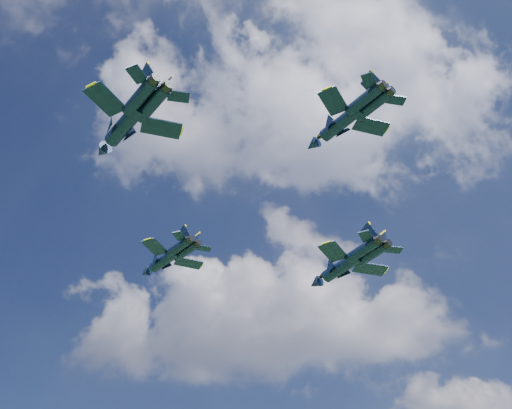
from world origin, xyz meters
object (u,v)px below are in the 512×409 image
object	(u,v)px
jet_right	(340,268)
jet_left	(123,126)
jet_slot	(339,124)
jet_lead	(163,261)

from	to	relation	value
jet_right	jet_left	bearing A→B (deg)	-171.95
jet_slot	jet_right	bearing A→B (deg)	44.81
jet_lead	jet_right	size ratio (longest dim) A/B	0.87
jet_lead	jet_left	distance (m)	29.16
jet_lead	jet_right	world-z (taller)	jet_lead
jet_lead	jet_left	bearing A→B (deg)	-136.50
jet_left	jet_slot	xyz separation A→B (m)	(26.11, 3.72, -0.48)
jet_slot	jet_left	bearing A→B (deg)	138.89
jet_right	jet_slot	size ratio (longest dim) A/B	1.21
jet_left	jet_slot	size ratio (longest dim) A/B	1.16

